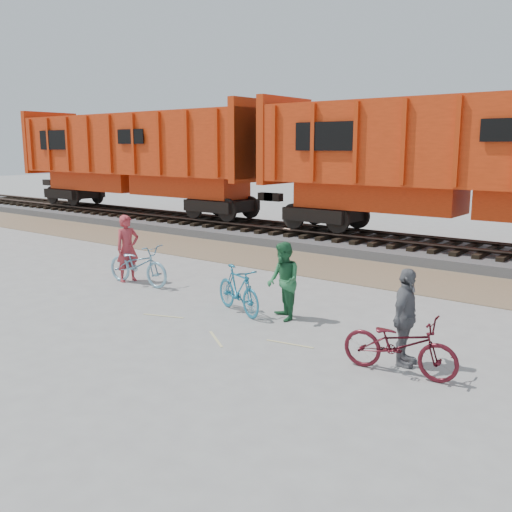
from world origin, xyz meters
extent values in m
plane|color=#9E9E99|center=(0.00, 0.00, 0.00)|extent=(120.00, 120.00, 0.00)
cube|color=#8A7255|center=(0.00, 5.50, 0.01)|extent=(120.00, 3.00, 0.02)
cube|color=slate|center=(0.00, 9.00, 0.15)|extent=(120.00, 4.00, 0.30)
cube|color=black|center=(-6.50, 9.00, 0.36)|extent=(0.22, 2.60, 0.12)
cube|color=black|center=(0.00, 9.00, 0.36)|extent=(0.22, 2.60, 0.12)
cylinder|color=#382821|center=(0.00, 8.28, 0.48)|extent=(120.00, 0.12, 0.12)
cylinder|color=#382821|center=(0.00, 9.72, 0.48)|extent=(120.00, 0.12, 0.12)
cube|color=black|center=(-13.03, 9.00, 0.94)|extent=(11.20, 2.20, 0.80)
cube|color=red|center=(-13.03, 9.00, 1.79)|extent=(11.76, 1.65, 0.90)
cube|color=red|center=(-13.03, 9.00, 3.54)|extent=(14.00, 3.00, 2.60)
cube|color=#BF300B|center=(-19.88, 9.00, 3.64)|extent=(0.30, 3.06, 3.10)
cube|color=#BF300B|center=(-6.18, 9.00, 3.64)|extent=(0.30, 3.06, 3.10)
cube|color=black|center=(-17.23, 7.42, 3.74)|extent=(2.20, 0.04, 0.90)
cube|color=black|center=(1.97, 9.00, 0.94)|extent=(11.20, 2.20, 0.80)
cube|color=red|center=(1.97, 9.00, 1.79)|extent=(11.76, 1.65, 0.90)
cube|color=red|center=(1.97, 9.00, 3.54)|extent=(14.00, 3.00, 2.60)
cube|color=#BF300B|center=(-4.88, 9.00, 3.64)|extent=(0.30, 3.06, 3.10)
cube|color=black|center=(-2.23, 7.42, 3.74)|extent=(2.20, 0.04, 0.90)
imported|color=#79ADC5|center=(-3.51, 0.71, 0.52)|extent=(2.00, 0.79, 1.03)
imported|color=#1F6E8C|center=(0.05, 0.34, 0.49)|extent=(1.70, 1.01, 0.99)
imported|color=#4D1019|center=(4.06, -0.68, 0.47)|extent=(1.83, 0.80, 0.93)
imported|color=#AD333A|center=(-4.01, 0.81, 0.86)|extent=(0.53, 0.70, 1.71)
imported|color=#2A7041|center=(1.05, 0.54, 0.78)|extent=(0.96, 0.93, 1.57)
imported|color=slate|center=(3.96, -0.28, 0.78)|extent=(0.49, 0.95, 1.56)
camera|label=1|loc=(7.38, -8.48, 3.39)|focal=40.00mm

